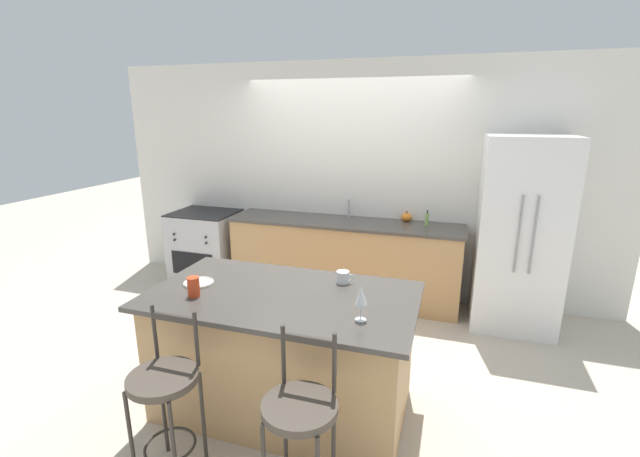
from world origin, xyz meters
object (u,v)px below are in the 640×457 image
(bar_stool_far, at_px, (300,423))
(wine_glass, at_px, (361,296))
(tumbler_cup, at_px, (194,287))
(soap_bottle, at_px, (427,219))
(refrigerator, at_px, (519,234))
(coffee_mug, at_px, (343,277))
(oven_range, at_px, (207,247))
(bar_stool_near, at_px, (165,393))
(dinner_plate, at_px, (199,282))
(pumpkin_decoration, at_px, (406,217))

(bar_stool_far, bearing_deg, wine_glass, 71.24)
(tumbler_cup, height_order, soap_bottle, soap_bottle)
(wine_glass, bearing_deg, refrigerator, 62.34)
(coffee_mug, xyz_separation_m, soap_bottle, (0.47, 1.80, 0.05))
(oven_range, bearing_deg, bar_stool_near, -62.10)
(oven_range, height_order, coffee_mug, coffee_mug)
(dinner_plate, distance_m, soap_bottle, 2.61)
(bar_stool_near, height_order, wine_glass, wine_glass)
(tumbler_cup, xyz_separation_m, soap_bottle, (1.39, 2.34, 0.02))
(coffee_mug, bearing_deg, dinner_plate, -161.53)
(bar_stool_far, height_order, dinner_plate, bar_stool_far)
(oven_range, xyz_separation_m, bar_stool_near, (1.47, -2.78, 0.10))
(bar_stool_far, xyz_separation_m, dinner_plate, (-1.07, 0.75, 0.36))
(dinner_plate, distance_m, pumpkin_decoration, 2.58)
(coffee_mug, relative_size, soap_bottle, 0.75)
(dinner_plate, xyz_separation_m, soap_bottle, (1.48, 2.14, 0.08))
(tumbler_cup, bearing_deg, coffee_mug, 30.42)
(bar_stool_far, distance_m, dinner_plate, 1.36)
(oven_range, distance_m, dinner_plate, 2.41)
(refrigerator, xyz_separation_m, soap_bottle, (-0.91, 0.17, 0.04))
(bar_stool_far, height_order, wine_glass, wine_glass)
(coffee_mug, height_order, pumpkin_decoration, pumpkin_decoration)
(bar_stool_far, distance_m, wine_glass, 0.78)
(coffee_mug, height_order, tumbler_cup, tumbler_cup)
(oven_range, distance_m, soap_bottle, 2.77)
(refrigerator, relative_size, soap_bottle, 11.42)
(refrigerator, height_order, bar_stool_far, refrigerator)
(bar_stool_far, distance_m, pumpkin_decoration, 3.05)
(soap_bottle, bearing_deg, tumbler_cup, -120.66)
(refrigerator, xyz_separation_m, dinner_plate, (-2.40, -1.97, -0.04))
(dinner_plate, bearing_deg, refrigerator, 39.40)
(pumpkin_decoration, height_order, soap_bottle, soap_bottle)
(bar_stool_near, distance_m, dinner_plate, 0.87)
(oven_range, xyz_separation_m, tumbler_cup, (1.32, -2.22, 0.52))
(oven_range, bearing_deg, refrigerator, -0.77)
(refrigerator, height_order, pumpkin_decoration, refrigerator)
(bar_stool_near, xyz_separation_m, tumbler_cup, (-0.15, 0.56, 0.42))
(coffee_mug, bearing_deg, refrigerator, 49.67)
(dinner_plate, bearing_deg, coffee_mug, 18.47)
(bar_stool_near, relative_size, coffee_mug, 8.19)
(dinner_plate, xyz_separation_m, wine_glass, (1.26, -0.20, 0.15))
(wine_glass, distance_m, pumpkin_decoration, 2.45)
(dinner_plate, height_order, soap_bottle, soap_bottle)
(oven_range, height_order, wine_glass, wine_glass)
(bar_stool_near, xyz_separation_m, pumpkin_decoration, (1.01, 3.02, 0.42))
(oven_range, bearing_deg, tumbler_cup, -59.15)
(refrigerator, relative_size, bar_stool_far, 1.86)
(oven_range, bearing_deg, bar_stool_far, -50.30)
(oven_range, relative_size, soap_bottle, 5.44)
(bar_stool_far, bearing_deg, coffee_mug, 93.15)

